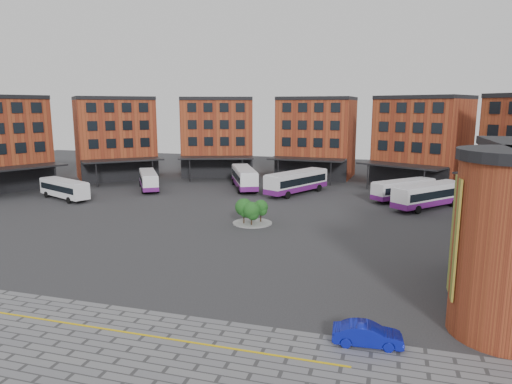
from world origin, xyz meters
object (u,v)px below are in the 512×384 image
(bus_a, at_px, (64,188))
(tree_island, at_px, (251,211))
(bus_c, at_px, (244,178))
(bus_e, at_px, (404,189))
(bus_b, at_px, (149,180))
(bus_f, at_px, (429,195))
(bus_d, at_px, (297,182))
(blue_car, at_px, (367,334))

(bus_a, bearing_deg, tree_island, -78.13)
(tree_island, relative_size, bus_c, 0.37)
(bus_e, bearing_deg, bus_b, -132.75)
(bus_b, xyz_separation_m, bus_c, (14.24, 4.83, 0.27))
(bus_b, xyz_separation_m, bus_f, (41.19, -2.09, 0.19))
(tree_island, height_order, bus_b, tree_island)
(tree_island, bearing_deg, bus_d, 86.21)
(bus_d, relative_size, bus_f, 1.16)
(bus_c, bearing_deg, bus_d, -37.39)
(bus_e, height_order, bus_f, bus_f)
(bus_e, xyz_separation_m, blue_car, (-2.82, -41.65, -0.94))
(blue_car, bearing_deg, bus_b, 37.16)
(bus_a, bearing_deg, bus_e, -51.12)
(bus_b, relative_size, bus_e, 1.08)
(bus_f, distance_m, blue_car, 37.66)
(tree_island, bearing_deg, bus_c, 109.69)
(bus_b, height_order, bus_c, bus_c)
(bus_d, height_order, blue_car, bus_d)
(bus_f, bearing_deg, bus_d, -154.74)
(blue_car, bearing_deg, bus_f, -13.68)
(tree_island, xyz_separation_m, bus_e, (16.47, 18.61, -0.03))
(bus_c, xyz_separation_m, bus_f, (26.95, -6.93, -0.08))
(bus_b, xyz_separation_m, blue_car, (35.44, -39.30, -0.92))
(bus_b, bearing_deg, bus_a, -159.37)
(tree_island, distance_m, bus_d, 19.26)
(bus_a, distance_m, bus_e, 47.45)
(tree_island, bearing_deg, bus_b, 143.28)
(tree_island, relative_size, blue_car, 1.16)
(bus_f, xyz_separation_m, blue_car, (-5.75, -37.20, -1.11))
(bus_e, bearing_deg, bus_c, -142.17)
(bus_b, distance_m, bus_f, 41.24)
(bus_b, relative_size, blue_car, 2.57)
(bus_b, height_order, bus_d, bus_d)
(tree_island, distance_m, bus_f, 24.02)
(bus_d, xyz_separation_m, blue_car, (12.38, -42.25, -1.21))
(bus_b, distance_m, bus_e, 38.33)
(blue_car, bearing_deg, bus_a, 51.00)
(bus_c, relative_size, bus_d, 0.99)
(bus_e, distance_m, bus_f, 5.33)
(bus_a, height_order, blue_car, bus_a)
(bus_d, bearing_deg, tree_island, -67.47)
(bus_b, bearing_deg, bus_d, -25.85)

